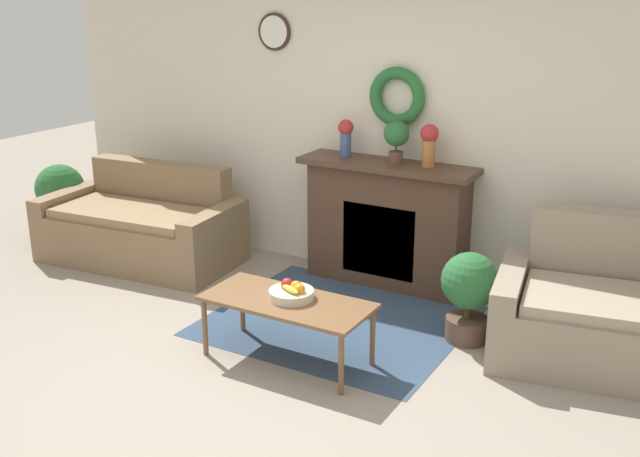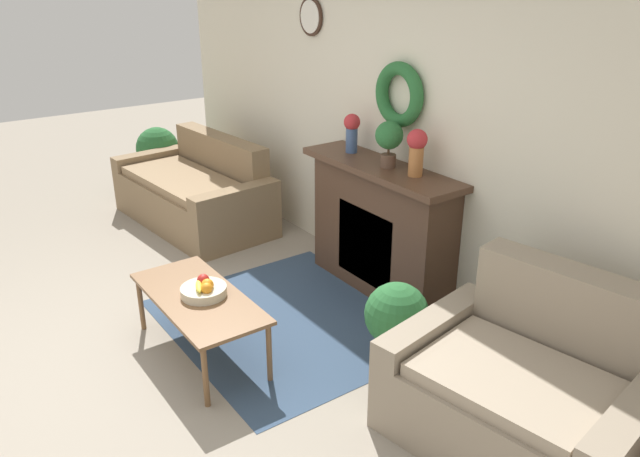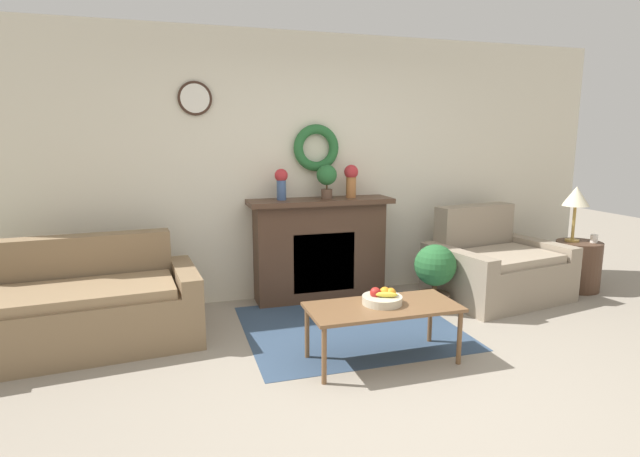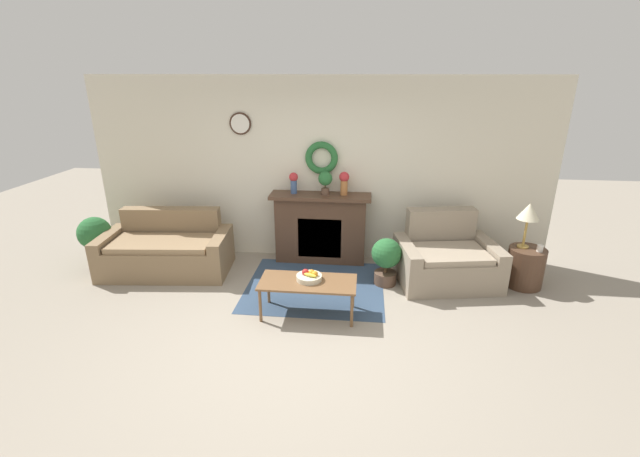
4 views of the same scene
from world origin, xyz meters
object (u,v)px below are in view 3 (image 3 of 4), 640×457
(table_lamp, at_px, (576,198))
(potted_plant_floor_by_loveseat, at_px, (435,272))
(mug, at_px, (594,239))
(side_table_by_loveseat, at_px, (577,266))
(vase_on_mantel_left, at_px, (281,182))
(vase_on_mantel_right, at_px, (351,178))
(potted_plant_on_mantel, at_px, (327,177))
(fireplace, at_px, (320,249))
(loveseat_right, at_px, (495,268))
(coffee_table, at_px, (383,311))
(couch_left, at_px, (84,308))
(fruit_bowl, at_px, (382,298))

(table_lamp, height_order, potted_plant_floor_by_loveseat, table_lamp)
(table_lamp, bearing_deg, mug, -38.16)
(side_table_by_loveseat, height_order, vase_on_mantel_left, vase_on_mantel_left)
(vase_on_mantel_right, relative_size, potted_plant_on_mantel, 0.98)
(fireplace, distance_m, loveseat_right, 1.86)
(potted_plant_floor_by_loveseat, bearing_deg, loveseat_right, 12.96)
(coffee_table, bearing_deg, potted_plant_on_mantel, 87.96)
(loveseat_right, height_order, side_table_by_loveseat, loveseat_right)
(couch_left, bearing_deg, potted_plant_floor_by_loveseat, -6.92)
(couch_left, height_order, vase_on_mantel_left, vase_on_mantel_left)
(couch_left, relative_size, table_lamp, 3.05)
(loveseat_right, bearing_deg, potted_plant_on_mantel, 154.64)
(fireplace, height_order, potted_plant_floor_by_loveseat, fireplace)
(vase_on_mantel_right, bearing_deg, fruit_bowl, -101.49)
(fruit_bowl, xyz_separation_m, mug, (2.90, 0.91, 0.10))
(side_table_by_loveseat, bearing_deg, fruit_bowl, -160.42)
(fireplace, distance_m, coffee_table, 1.57)
(couch_left, xyz_separation_m, table_lamp, (4.92, 0.10, 0.71))
(fireplace, distance_m, table_lamp, 2.84)
(table_lamp, bearing_deg, couch_left, -178.89)
(couch_left, bearing_deg, table_lamp, -4.06)
(vase_on_mantel_right, bearing_deg, vase_on_mantel_left, -180.00)
(mug, distance_m, potted_plant_on_mantel, 3.00)
(coffee_table, bearing_deg, loveseat_right, 31.39)
(vase_on_mantel_right, relative_size, potted_plant_floor_by_loveseat, 0.51)
(couch_left, distance_m, loveseat_right, 3.95)
(loveseat_right, relative_size, potted_plant_on_mantel, 4.21)
(loveseat_right, bearing_deg, side_table_by_loveseat, -12.30)
(table_lamp, bearing_deg, coffee_table, -158.52)
(fruit_bowl, relative_size, table_lamp, 0.50)
(couch_left, relative_size, mug, 20.45)
(fruit_bowl, bearing_deg, loveseat_right, 30.64)
(couch_left, bearing_deg, side_table_by_loveseat, -4.62)
(couch_left, height_order, mug, couch_left)
(fruit_bowl, relative_size, vase_on_mantel_left, 0.98)
(coffee_table, height_order, potted_plant_on_mantel, potted_plant_on_mantel)
(table_lamp, distance_m, potted_plant_floor_by_loveseat, 1.92)
(coffee_table, distance_m, table_lamp, 3.01)
(coffee_table, bearing_deg, couch_left, 155.75)
(fruit_bowl, distance_m, side_table_by_loveseat, 2.97)
(side_table_by_loveseat, xyz_separation_m, potted_plant_on_mantel, (-2.75, 0.52, 1.00))
(vase_on_mantel_right, bearing_deg, potted_plant_floor_by_loveseat, -47.92)
(mug, xyz_separation_m, potted_plant_floor_by_loveseat, (-1.96, -0.06, -0.20))
(coffee_table, xyz_separation_m, fruit_bowl, (0.01, 0.04, 0.08))
(potted_plant_on_mantel, bearing_deg, coffee_table, -92.04)
(vase_on_mantel_right, bearing_deg, potted_plant_on_mantel, -175.76)
(loveseat_right, relative_size, table_lamp, 2.38)
(fireplace, bearing_deg, side_table_by_loveseat, -10.79)
(table_lamp, xyz_separation_m, potted_plant_floor_by_loveseat, (-1.80, -0.19, -0.64))
(fireplace, bearing_deg, coffee_table, -89.49)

